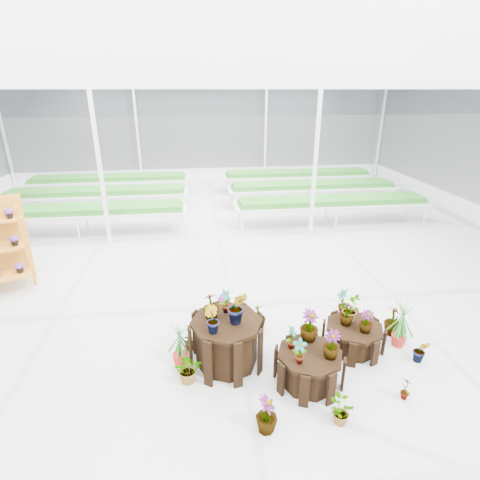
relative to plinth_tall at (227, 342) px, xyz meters
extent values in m
plane|color=gray|center=(0.08, 1.48, -0.40)|extent=(24.00, 24.00, 0.00)
cylinder|color=black|center=(0.00, 0.00, 0.00)|extent=(1.40, 1.40, 0.81)
cylinder|color=black|center=(1.20, -0.60, -0.13)|extent=(1.33, 1.33, 0.54)
cylinder|color=black|center=(2.20, 0.10, -0.18)|extent=(1.30, 1.30, 0.45)
imported|color=#286E20|center=(-0.23, 0.12, 0.63)|extent=(0.31, 0.31, 0.45)
imported|color=#286E20|center=(0.17, -0.08, 0.69)|extent=(0.35, 0.30, 0.57)
imported|color=#286E20|center=(0.01, 0.24, 0.61)|extent=(0.26, 0.26, 0.42)
imported|color=#286E20|center=(-0.24, -0.27, 0.62)|extent=(0.30, 0.30, 0.43)
imported|color=#286E20|center=(0.95, -0.46, 0.34)|extent=(0.23, 0.26, 0.40)
imported|color=#286E20|center=(1.47, -0.72, 0.36)|extent=(0.34, 0.34, 0.44)
imported|color=#286E20|center=(1.27, -0.28, 0.39)|extent=(0.39, 0.39, 0.52)
imported|color=#286E20|center=(0.98, -0.79, 0.34)|extent=(0.23, 0.17, 0.40)
imported|color=#286E20|center=(2.07, 0.18, 0.27)|extent=(0.35, 0.35, 0.44)
imported|color=#286E20|center=(2.31, -0.07, 0.25)|extent=(0.29, 0.29, 0.40)
imported|color=#286E20|center=(2.16, 0.30, 0.27)|extent=(0.44, 0.48, 0.44)
imported|color=#286E20|center=(-0.62, -0.36, -0.17)|extent=(0.42, 0.37, 0.47)
imported|color=#286E20|center=(-0.60, 0.39, -0.12)|extent=(0.35, 0.36, 0.57)
imported|color=#286E20|center=(0.40, -1.39, -0.14)|extent=(0.36, 0.36, 0.53)
imported|color=#286E20|center=(1.39, -1.39, -0.22)|extent=(0.44, 0.45, 0.37)
imported|color=#286E20|center=(2.50, -1.11, -0.21)|extent=(0.23, 0.25, 0.40)
imported|color=#286E20|center=(3.17, -0.38, -0.18)|extent=(0.31, 0.29, 0.44)
imported|color=#286E20|center=(3.09, 0.40, -0.12)|extent=(0.43, 0.43, 0.58)
imported|color=#286E20|center=(2.45, 1.25, -0.15)|extent=(0.18, 0.26, 0.50)
imported|color=#286E20|center=(0.68, 0.91, -0.16)|extent=(0.38, 0.38, 0.50)
imported|color=#286E20|center=(0.03, 0.95, -0.08)|extent=(0.49, 0.49, 0.65)
camera|label=1|loc=(-0.39, -4.98, 3.80)|focal=28.00mm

